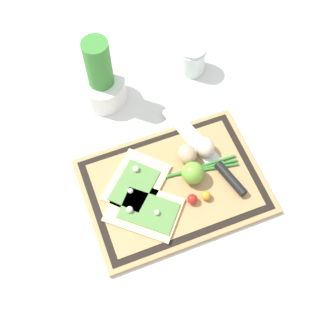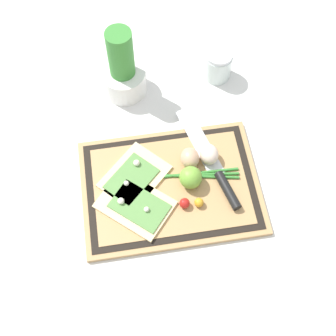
{
  "view_description": "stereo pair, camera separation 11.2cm",
  "coord_description": "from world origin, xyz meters",
  "px_view_note": "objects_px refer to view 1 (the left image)",
  "views": [
    {
      "loc": [
        -0.19,
        -0.45,
        1.03
      ],
      "look_at": [
        0.0,
        0.04,
        0.03
      ],
      "focal_mm": 50.0,
      "sensor_mm": 36.0,
      "label": 1
    },
    {
      "loc": [
        -0.08,
        -0.48,
        1.03
      ],
      "look_at": [
        0.0,
        0.04,
        0.03
      ],
      "focal_mm": 50.0,
      "sensor_mm": 36.0,
      "label": 2
    }
  ],
  "objects_px": {
    "egg_brown": "(187,154)",
    "sauce_jar": "(192,60)",
    "knife": "(217,163)",
    "pizza_slice_far": "(136,183)",
    "herb_pot": "(102,81)",
    "pizza_slice_near": "(145,210)",
    "egg_pink": "(205,147)",
    "lime": "(193,173)",
    "cherry_tomato_yellow": "(206,196)",
    "cherry_tomato_red": "(192,199)"
  },
  "relations": [
    {
      "from": "pizza_slice_far",
      "to": "pizza_slice_near",
      "type": "bearing_deg",
      "value": -93.4
    },
    {
      "from": "lime",
      "to": "cherry_tomato_red",
      "type": "bearing_deg",
      "value": -113.26
    },
    {
      "from": "lime",
      "to": "cherry_tomato_yellow",
      "type": "height_order",
      "value": "lime"
    },
    {
      "from": "pizza_slice_far",
      "to": "knife",
      "type": "distance_m",
      "value": 0.2
    },
    {
      "from": "knife",
      "to": "lime",
      "type": "distance_m",
      "value": 0.07
    },
    {
      "from": "pizza_slice_near",
      "to": "egg_pink",
      "type": "height_order",
      "value": "egg_pink"
    },
    {
      "from": "egg_brown",
      "to": "cherry_tomato_yellow",
      "type": "height_order",
      "value": "egg_brown"
    },
    {
      "from": "pizza_slice_far",
      "to": "herb_pot",
      "type": "xyz_separation_m",
      "value": [
        0.01,
        0.28,
        0.05
      ]
    },
    {
      "from": "knife",
      "to": "cherry_tomato_yellow",
      "type": "relative_size",
      "value": 13.83
    },
    {
      "from": "cherry_tomato_red",
      "to": "sauce_jar",
      "type": "xyz_separation_m",
      "value": [
        0.16,
        0.38,
        0.01
      ]
    },
    {
      "from": "knife",
      "to": "cherry_tomato_red",
      "type": "xyz_separation_m",
      "value": [
        -0.09,
        -0.07,
        0.0
      ]
    },
    {
      "from": "pizza_slice_near",
      "to": "knife",
      "type": "distance_m",
      "value": 0.21
    },
    {
      "from": "knife",
      "to": "egg_brown",
      "type": "bearing_deg",
      "value": 145.19
    },
    {
      "from": "egg_pink",
      "to": "sauce_jar",
      "type": "bearing_deg",
      "value": 73.91
    },
    {
      "from": "knife",
      "to": "cherry_tomato_yellow",
      "type": "xyz_separation_m",
      "value": [
        -0.06,
        -0.07,
        0.0
      ]
    },
    {
      "from": "cherry_tomato_red",
      "to": "lime",
      "type": "bearing_deg",
      "value": 66.74
    },
    {
      "from": "knife",
      "to": "lime",
      "type": "relative_size",
      "value": 5.62
    },
    {
      "from": "pizza_slice_near",
      "to": "egg_pink",
      "type": "xyz_separation_m",
      "value": [
        0.19,
        0.1,
        0.02
      ]
    },
    {
      "from": "knife",
      "to": "sauce_jar",
      "type": "height_order",
      "value": "sauce_jar"
    },
    {
      "from": "lime",
      "to": "herb_pot",
      "type": "distance_m",
      "value": 0.34
    },
    {
      "from": "egg_brown",
      "to": "herb_pot",
      "type": "height_order",
      "value": "herb_pot"
    },
    {
      "from": "lime",
      "to": "pizza_slice_far",
      "type": "bearing_deg",
      "value": 165.23
    },
    {
      "from": "cherry_tomato_red",
      "to": "egg_brown",
      "type": "bearing_deg",
      "value": 73.98
    },
    {
      "from": "cherry_tomato_yellow",
      "to": "herb_pot",
      "type": "relative_size",
      "value": 0.11
    },
    {
      "from": "herb_pot",
      "to": "pizza_slice_near",
      "type": "bearing_deg",
      "value": -92.1
    },
    {
      "from": "pizza_slice_far",
      "to": "sauce_jar",
      "type": "bearing_deg",
      "value": 47.55
    },
    {
      "from": "pizza_slice_far",
      "to": "herb_pot",
      "type": "relative_size",
      "value": 0.91
    },
    {
      "from": "pizza_slice_near",
      "to": "pizza_slice_far",
      "type": "height_order",
      "value": "same"
    },
    {
      "from": "egg_brown",
      "to": "egg_pink",
      "type": "bearing_deg",
      "value": 3.39
    },
    {
      "from": "pizza_slice_near",
      "to": "lime",
      "type": "distance_m",
      "value": 0.14
    },
    {
      "from": "cherry_tomato_red",
      "to": "cherry_tomato_yellow",
      "type": "height_order",
      "value": "cherry_tomato_red"
    },
    {
      "from": "lime",
      "to": "herb_pot",
      "type": "xyz_separation_m",
      "value": [
        -0.12,
        0.32,
        0.03
      ]
    },
    {
      "from": "egg_brown",
      "to": "sauce_jar",
      "type": "relative_size",
      "value": 0.61
    },
    {
      "from": "pizza_slice_far",
      "to": "egg_brown",
      "type": "relative_size",
      "value": 3.59
    },
    {
      "from": "knife",
      "to": "herb_pot",
      "type": "bearing_deg",
      "value": 122.29
    },
    {
      "from": "knife",
      "to": "lime",
      "type": "bearing_deg",
      "value": -169.74
    },
    {
      "from": "cherry_tomato_red",
      "to": "pizza_slice_near",
      "type": "bearing_deg",
      "value": 171.49
    },
    {
      "from": "egg_brown",
      "to": "egg_pink",
      "type": "distance_m",
      "value": 0.05
    },
    {
      "from": "egg_brown",
      "to": "sauce_jar",
      "type": "height_order",
      "value": "sauce_jar"
    },
    {
      "from": "cherry_tomato_yellow",
      "to": "herb_pot",
      "type": "height_order",
      "value": "herb_pot"
    },
    {
      "from": "egg_brown",
      "to": "cherry_tomato_red",
      "type": "height_order",
      "value": "egg_brown"
    },
    {
      "from": "knife",
      "to": "sauce_jar",
      "type": "relative_size",
      "value": 3.55
    },
    {
      "from": "cherry_tomato_yellow",
      "to": "egg_brown",
      "type": "bearing_deg",
      "value": 90.84
    },
    {
      "from": "pizza_slice_far",
      "to": "egg_pink",
      "type": "distance_m",
      "value": 0.19
    },
    {
      "from": "lime",
      "to": "sauce_jar",
      "type": "relative_size",
      "value": 0.63
    },
    {
      "from": "pizza_slice_far",
      "to": "herb_pot",
      "type": "height_order",
      "value": "herb_pot"
    },
    {
      "from": "knife",
      "to": "pizza_slice_far",
      "type": "bearing_deg",
      "value": 173.67
    },
    {
      "from": "pizza_slice_near",
      "to": "cherry_tomato_yellow",
      "type": "bearing_deg",
      "value": -7.65
    },
    {
      "from": "lime",
      "to": "sauce_jar",
      "type": "height_order",
      "value": "sauce_jar"
    },
    {
      "from": "egg_brown",
      "to": "cherry_tomato_yellow",
      "type": "xyz_separation_m",
      "value": [
        0.0,
        -0.11,
        -0.01
      ]
    }
  ]
}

